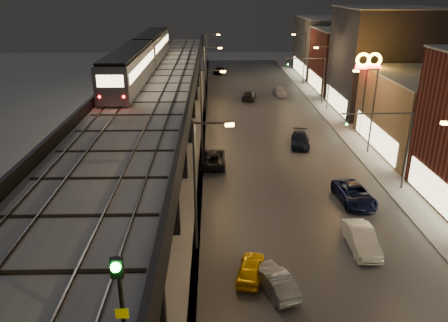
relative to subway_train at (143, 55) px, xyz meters
name	(u,v)px	position (x,y,z in m)	size (l,w,h in m)	color
road_surface	(274,141)	(16.00, -9.79, -8.47)	(17.00, 120.00, 0.06)	#46474D
sidewalk_right	(360,140)	(26.00, -9.79, -8.43)	(4.00, 120.00, 0.14)	#9FA1A8
under_viaduct_pavement	(157,142)	(2.50, -9.79, -8.47)	(11.00, 120.00, 0.06)	#9FA1A8
elevated_viaduct	(150,101)	(2.50, -12.94, -2.88)	(9.00, 100.00, 6.30)	black
viaduct_trackbed	(150,94)	(2.49, -12.81, -2.11)	(8.40, 100.00, 0.32)	#B2B7C1
viaduct_parapet_streetside	(192,89)	(6.85, -12.79, -1.65)	(0.30, 100.00, 1.10)	black
viaduct_parapet_far	(107,89)	(-1.85, -12.79, -1.65)	(0.30, 100.00, 1.10)	black
building_c	(434,113)	(32.49, -12.79, -4.42)	(12.20, 15.20, 8.16)	#7E6549
building_d	(383,61)	(32.49, 3.21, -1.42)	(12.20, 13.20, 14.16)	#282932
building_e	(351,60)	(32.49, 17.21, -3.42)	(12.20, 12.20, 10.16)	#58211D
building_f	(331,47)	(32.49, 31.21, -2.92)	(12.20, 16.20, 11.16)	#4B4B4B
streetlight_left_1	(199,178)	(8.07, -31.79, -3.26)	(2.57, 0.28, 9.00)	#38383A
streetlight_left_2	(204,107)	(8.07, -13.79, -3.26)	(2.57, 0.28, 9.00)	#38383A
streetlight_right_2	(371,106)	(25.23, -13.79, -3.26)	(2.56, 0.28, 9.00)	#38383A
streetlight_left_3	(206,74)	(8.07, 4.21, -3.26)	(2.57, 0.28, 9.00)	#38383A
streetlight_right_3	(328,73)	(25.23, 4.21, -3.26)	(2.56, 0.28, 9.00)	#38383A
streetlight_left_4	(208,55)	(8.07, 22.21, -3.26)	(2.57, 0.28, 9.00)	#38383A
streetlight_right_4	(303,55)	(25.23, 22.21, -3.26)	(2.56, 0.28, 9.00)	#38383A
traffic_light_rig_a	(395,141)	(24.34, -22.79, -4.00)	(6.10, 0.34, 7.00)	#38383A
traffic_light_rig_b	(316,75)	(24.34, 7.21, -4.00)	(6.10, 0.34, 7.00)	#38383A
subway_train	(143,55)	(0.00, 0.00, 0.00)	(3.16, 38.05, 3.79)	gray
rail_signal	(119,287)	(6.40, -47.29, 0.41)	(0.37, 0.44, 3.23)	black
car_taxi	(251,269)	(11.20, -35.02, -7.88)	(1.46, 3.64, 1.24)	#FABA01
car_near_white	(274,281)	(12.48, -36.32, -7.84)	(1.40, 4.01, 1.32)	gray
car_mid_silver	(213,159)	(8.94, -16.83, -7.77)	(2.41, 5.22, 1.45)	black
car_mid_dark	(249,96)	(14.62, 10.17, -7.83)	(1.89, 4.64, 1.35)	#232326
car_far_white	(220,70)	(10.38, 32.65, -7.76)	(1.75, 4.36, 1.48)	black
car_onc_silver	(361,240)	(18.89, -32.12, -7.75)	(1.59, 4.55, 1.50)	white
car_onc_dark	(354,195)	(20.51, -25.25, -7.76)	(2.45, 5.32, 1.48)	#10163D
car_onc_white	(300,140)	(18.68, -11.43, -7.79)	(1.98, 4.88, 1.41)	black
car_onc_red	(280,92)	(19.85, 12.74, -7.76)	(1.74, 4.33, 1.47)	silver
sign_mcdonalds	(368,69)	(26.50, -8.02, -0.59)	(2.90, 0.49, 9.77)	#38383A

